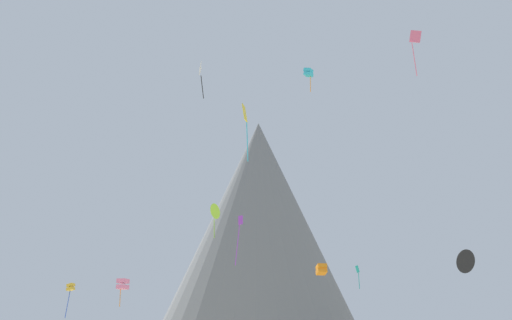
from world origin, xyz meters
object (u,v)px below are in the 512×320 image
kite_teal_mid (358,272)px  kite_pink_low (123,284)px  rock_massif (253,258)px  kite_white_high (201,69)px  kite_lime_mid (216,212)px  kite_orange_mid (321,269)px  kite_black_low (466,261)px  kite_rainbow_high (415,41)px  kite_gold_low (70,288)px  kite_violet_mid (239,232)px  kite_cyan_high (308,73)px  kite_yellow_mid (245,120)px

kite_teal_mid → kite_pink_low: (-31.04, -4.99, -2.12)m
rock_massif → kite_white_high: 79.11m
kite_pink_low → kite_lime_mid: kite_lime_mid is taller
kite_orange_mid → kite_teal_mid: bearing=132.7°
kite_black_low → kite_rainbow_high: size_ratio=0.42×
kite_orange_mid → kite_lime_mid: kite_lime_mid is taller
kite_lime_mid → kite_gold_low: bearing=30.0°
kite_pink_low → kite_violet_mid: 26.61m
kite_teal_mid → kite_violet_mid: size_ratio=0.64×
rock_massif → kite_teal_mid: size_ratio=21.20×
kite_gold_low → kite_black_low: size_ratio=1.95×
kite_cyan_high → kite_rainbow_high: 22.96m
kite_orange_mid → rock_massif: bearing=-91.1°
kite_gold_low → kite_orange_mid: kite_orange_mid is taller
kite_pink_low → kite_rainbow_high: bearing=-105.3°
kite_orange_mid → kite_white_high: bearing=49.1°
kite_teal_mid → kite_orange_mid: kite_orange_mid is taller
kite_pink_low → kite_lime_mid: size_ratio=0.92×
rock_massif → kite_cyan_high: size_ratio=19.91×
kite_violet_mid → kite_rainbow_high: (17.77, -4.39, 18.50)m
kite_rainbow_high → kite_yellow_mid: bearing=-103.4°
kite_gold_low → kite_teal_mid: bearing=-50.9°
kite_teal_mid → kite_yellow_mid: bearing=-173.4°
kite_black_low → kite_teal_mid: bearing=-24.6°
kite_orange_mid → kite_rainbow_high: size_ratio=0.35×
kite_white_high → kite_lime_mid: bearing=-21.8°
kite_teal_mid → rock_massif: bearing=43.7°
kite_teal_mid → kite_lime_mid: 27.17m
kite_white_high → kite_pink_low: bearing=24.8°
kite_pink_low → kite_black_low: 45.91m
kite_pink_low → kite_lime_mid: 20.83m
kite_white_high → kite_orange_mid: kite_white_high is taller
kite_teal_mid → kite_black_low: 34.25m
kite_pink_low → kite_black_low: size_ratio=1.73×
kite_pink_low → kite_white_high: (11.60, -20.01, 20.92)m
kite_teal_mid → kite_cyan_high: bearing=174.6°
kite_rainbow_high → kite_cyan_high: bearing=170.7°
kite_orange_mid → kite_cyan_high: size_ratio=0.51×
kite_gold_low → kite_orange_mid: (30.76, 15.92, 4.22)m
kite_white_high → kite_orange_mid: 36.54m
rock_massif → kite_rainbow_high: 86.45m
kite_cyan_high → kite_lime_mid: kite_cyan_high is taller
kite_pink_low → kite_cyan_high: kite_cyan_high is taller
kite_teal_mid → kite_yellow_mid: size_ratio=0.61×
kite_pink_low → kite_orange_mid: 27.74m
kite_gold_low → kite_yellow_mid: size_ratio=0.76×
kite_yellow_mid → kite_rainbow_high: kite_rainbow_high is taller
kite_black_low → kite_violet_mid: 21.61m
kite_yellow_mid → kite_teal_mid: bearing=-139.9°
kite_yellow_mid → kite_lime_mid: bearing=-106.3°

